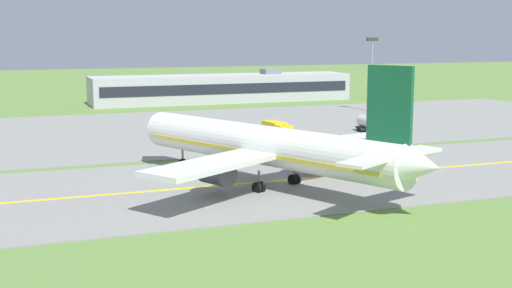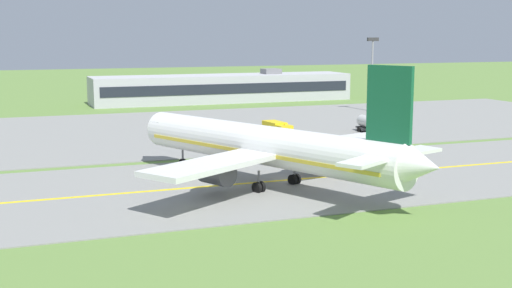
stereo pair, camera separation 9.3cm
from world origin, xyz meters
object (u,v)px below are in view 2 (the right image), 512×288
object	(u,v)px
service_truck_baggage	(370,124)
airplane_lead	(266,146)
service_truck_fuel	(277,129)
apron_light_mast	(372,65)

from	to	relation	value
service_truck_baggage	airplane_lead	bearing A→B (deg)	-134.77
service_truck_fuel	apron_light_mast	world-z (taller)	apron_light_mast
apron_light_mast	airplane_lead	bearing A→B (deg)	-128.58
service_truck_fuel	apron_light_mast	xyz separation A→B (m)	(31.62, 27.46, 7.79)
airplane_lead	apron_light_mast	world-z (taller)	apron_light_mast
service_truck_baggage	apron_light_mast	world-z (taller)	apron_light_mast
airplane_lead	apron_light_mast	xyz separation A→B (m)	(44.40, 55.66, 5.19)
airplane_lead	service_truck_fuel	distance (m)	31.08
apron_light_mast	service_truck_fuel	bearing A→B (deg)	-139.03
airplane_lead	service_truck_baggage	distance (m)	40.82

